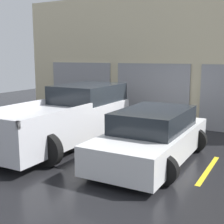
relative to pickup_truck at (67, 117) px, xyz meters
The scene contains 7 objects.
ground_plane 1.95m from the pickup_truck, 32.61° to the left, with size 28.00×28.00×0.00m, color black.
shophouse_building 4.79m from the pickup_truck, 70.82° to the left, with size 12.76×0.68×5.18m.
pickup_truck is the anchor object (origin of this frame).
sedan_white 2.98m from the pickup_truck, ahead, with size 2.27×4.42×1.36m.
parking_stripe_far_left 1.73m from the pickup_truck, 169.28° to the right, with size 0.12×2.20×0.01m, color gold.
parking_stripe_left 1.73m from the pickup_truck, 10.72° to the right, with size 0.12×2.20×0.01m, color gold.
parking_stripe_centre 4.53m from the pickup_truck, ahead, with size 0.12×2.20×0.01m, color gold.
Camera 1 is at (4.38, -8.70, 2.75)m, focal length 50.00 mm.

